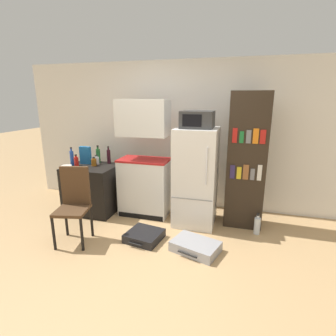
{
  "coord_description": "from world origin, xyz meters",
  "views": [
    {
      "loc": [
        0.95,
        -2.49,
        1.89
      ],
      "look_at": [
        0.01,
        0.85,
        0.96
      ],
      "focal_mm": 28.0,
      "sensor_mm": 36.0,
      "label": 1
    }
  ],
  "objects_px": {
    "bottle_ketchup_red": "(76,162)",
    "microwave": "(197,119)",
    "bottle_clear_short": "(97,160)",
    "kitchen_hutch": "(144,165)",
    "bowl": "(66,167)",
    "cereal_box": "(85,155)",
    "suitcase_small_flat": "(195,246)",
    "water_bottle_front": "(257,225)",
    "bottle_wine_dark": "(109,156)",
    "suitcase_large_flat": "(144,236)",
    "side_table": "(93,188)",
    "bottle_green_tall": "(98,155)",
    "chair": "(74,199)",
    "bookshelf": "(246,161)",
    "bottle_blue_soda": "(72,158)",
    "refrigerator": "(196,177)",
    "bottle_amber_beer": "(94,162)"
  },
  "relations": [
    {
      "from": "kitchen_hutch",
      "to": "bottle_wine_dark",
      "type": "bearing_deg",
      "value": 170.01
    },
    {
      "from": "water_bottle_front",
      "to": "side_table",
      "type": "bearing_deg",
      "value": 177.62
    },
    {
      "from": "bottle_green_tall",
      "to": "suitcase_small_flat",
      "type": "distance_m",
      "value": 2.35
    },
    {
      "from": "kitchen_hutch",
      "to": "bottle_clear_short",
      "type": "xyz_separation_m",
      "value": [
        -0.87,
        0.01,
        0.01
      ]
    },
    {
      "from": "kitchen_hutch",
      "to": "microwave",
      "type": "distance_m",
      "value": 1.15
    },
    {
      "from": "bottle_blue_soda",
      "to": "bottle_clear_short",
      "type": "relative_size",
      "value": 1.93
    },
    {
      "from": "bottle_wine_dark",
      "to": "suitcase_small_flat",
      "type": "bearing_deg",
      "value": -30.93
    },
    {
      "from": "bottle_ketchup_red",
      "to": "suitcase_large_flat",
      "type": "xyz_separation_m",
      "value": [
        1.39,
        -0.58,
        -0.82
      ]
    },
    {
      "from": "refrigerator",
      "to": "microwave",
      "type": "relative_size",
      "value": 3.23
    },
    {
      "from": "side_table",
      "to": "bottle_ketchup_red",
      "type": "distance_m",
      "value": 0.54
    },
    {
      "from": "refrigerator",
      "to": "bottle_green_tall",
      "type": "xyz_separation_m",
      "value": [
        -1.77,
        0.22,
        0.19
      ]
    },
    {
      "from": "side_table",
      "to": "kitchen_hutch",
      "type": "relative_size",
      "value": 0.43
    },
    {
      "from": "suitcase_small_flat",
      "to": "bottle_wine_dark",
      "type": "bearing_deg",
      "value": 166.92
    },
    {
      "from": "bookshelf",
      "to": "kitchen_hutch",
      "type": "bearing_deg",
      "value": -178.28
    },
    {
      "from": "bottle_clear_short",
      "to": "kitchen_hutch",
      "type": "bearing_deg",
      "value": -0.69
    },
    {
      "from": "cereal_box",
      "to": "suitcase_small_flat",
      "type": "height_order",
      "value": "cereal_box"
    },
    {
      "from": "kitchen_hutch",
      "to": "bottle_ketchup_red",
      "type": "distance_m",
      "value": 1.12
    },
    {
      "from": "bookshelf",
      "to": "chair",
      "type": "relative_size",
      "value": 1.96
    },
    {
      "from": "microwave",
      "to": "suitcase_large_flat",
      "type": "bearing_deg",
      "value": -127.69
    },
    {
      "from": "side_table",
      "to": "bookshelf",
      "type": "xyz_separation_m",
      "value": [
        2.48,
        0.17,
        0.6
      ]
    },
    {
      "from": "bottle_ketchup_red",
      "to": "bowl",
      "type": "xyz_separation_m",
      "value": [
        -0.11,
        -0.12,
        -0.07
      ]
    },
    {
      "from": "bottle_green_tall",
      "to": "bookshelf",
      "type": "bearing_deg",
      "value": -1.9
    },
    {
      "from": "bowl",
      "to": "water_bottle_front",
      "type": "height_order",
      "value": "bowl"
    },
    {
      "from": "bottle_wine_dark",
      "to": "bowl",
      "type": "distance_m",
      "value": 0.71
    },
    {
      "from": "chair",
      "to": "bottle_amber_beer",
      "type": "bearing_deg",
      "value": 92.26
    },
    {
      "from": "cereal_box",
      "to": "chair",
      "type": "xyz_separation_m",
      "value": [
        0.46,
        -1.04,
        -0.36
      ]
    },
    {
      "from": "water_bottle_front",
      "to": "bottle_wine_dark",
      "type": "bearing_deg",
      "value": 171.87
    },
    {
      "from": "refrigerator",
      "to": "bookshelf",
      "type": "height_order",
      "value": "bookshelf"
    },
    {
      "from": "bookshelf",
      "to": "bottle_green_tall",
      "type": "relative_size",
      "value": 6.5
    },
    {
      "from": "bottle_ketchup_red",
      "to": "cereal_box",
      "type": "xyz_separation_m",
      "value": [
        0.03,
        0.23,
        0.06
      ]
    },
    {
      "from": "bottle_blue_soda",
      "to": "water_bottle_front",
      "type": "bearing_deg",
      "value": -1.5
    },
    {
      "from": "bottle_ketchup_red",
      "to": "microwave",
      "type": "bearing_deg",
      "value": 4.61
    },
    {
      "from": "cereal_box",
      "to": "suitcase_large_flat",
      "type": "distance_m",
      "value": 1.82
    },
    {
      "from": "kitchen_hutch",
      "to": "bowl",
      "type": "bearing_deg",
      "value": -163.01
    },
    {
      "from": "cereal_box",
      "to": "suitcase_large_flat",
      "type": "bearing_deg",
      "value": -30.88
    },
    {
      "from": "bowl",
      "to": "suitcase_large_flat",
      "type": "xyz_separation_m",
      "value": [
        1.49,
        -0.46,
        -0.76
      ]
    },
    {
      "from": "bottle_green_tall",
      "to": "suitcase_small_flat",
      "type": "relative_size",
      "value": 0.46
    },
    {
      "from": "bottle_green_tall",
      "to": "chair",
      "type": "distance_m",
      "value": 1.26
    },
    {
      "from": "bookshelf",
      "to": "bottle_amber_beer",
      "type": "height_order",
      "value": "bookshelf"
    },
    {
      "from": "cereal_box",
      "to": "bottle_wine_dark",
      "type": "bearing_deg",
      "value": 20.38
    },
    {
      "from": "kitchen_hutch",
      "to": "suitcase_large_flat",
      "type": "bearing_deg",
      "value": -70.45
    },
    {
      "from": "side_table",
      "to": "cereal_box",
      "type": "bearing_deg",
      "value": 147.56
    },
    {
      "from": "refrigerator",
      "to": "bottle_amber_beer",
      "type": "distance_m",
      "value": 1.72
    },
    {
      "from": "bottle_blue_soda",
      "to": "bottle_amber_beer",
      "type": "bearing_deg",
      "value": 6.74
    },
    {
      "from": "bottle_ketchup_red",
      "to": "bottle_wine_dark",
      "type": "relative_size",
      "value": 0.7
    },
    {
      "from": "bottle_blue_soda",
      "to": "water_bottle_front",
      "type": "distance_m",
      "value": 3.13
    },
    {
      "from": "side_table",
      "to": "water_bottle_front",
      "type": "distance_m",
      "value": 2.71
    },
    {
      "from": "microwave",
      "to": "bowl",
      "type": "relative_size",
      "value": 2.69
    },
    {
      "from": "bookshelf",
      "to": "bottle_ketchup_red",
      "type": "bearing_deg",
      "value": -173.7
    },
    {
      "from": "bottle_amber_beer",
      "to": "water_bottle_front",
      "type": "bearing_deg",
      "value": -2.7
    }
  ]
}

